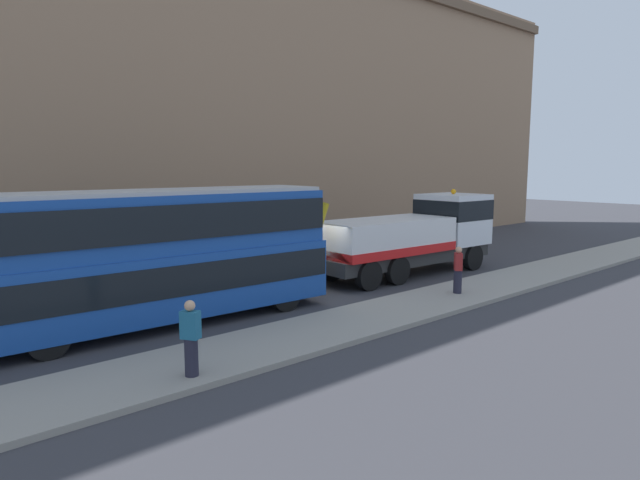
{
  "coord_description": "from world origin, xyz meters",
  "views": [
    {
      "loc": [
        -13.2,
        -15.61,
        4.78
      ],
      "look_at": [
        0.25,
        -0.37,
        2.0
      ],
      "focal_mm": 30.9,
      "sensor_mm": 36.0,
      "label": 1
    }
  ],
  "objects_px": {
    "recovery_tow_truck": "(413,234)",
    "double_decker_bus": "(156,252)",
    "pedestrian_onlooker": "(191,339)",
    "pedestrian_bystander": "(458,270)"
  },
  "relations": [
    {
      "from": "recovery_tow_truck",
      "to": "pedestrian_onlooker",
      "type": "bearing_deg",
      "value": -158.65
    },
    {
      "from": "recovery_tow_truck",
      "to": "pedestrian_onlooker",
      "type": "xyz_separation_m",
      "value": [
        -13.31,
        -4.59,
        -0.77
      ]
    },
    {
      "from": "pedestrian_onlooker",
      "to": "pedestrian_bystander",
      "type": "bearing_deg",
      "value": -27.36
    },
    {
      "from": "double_decker_bus",
      "to": "pedestrian_bystander",
      "type": "height_order",
      "value": "double_decker_bus"
    },
    {
      "from": "pedestrian_onlooker",
      "to": "pedestrian_bystander",
      "type": "xyz_separation_m",
      "value": [
        11.12,
        0.75,
        0.0
      ]
    },
    {
      "from": "double_decker_bus",
      "to": "pedestrian_bystander",
      "type": "distance_m",
      "value": 10.54
    },
    {
      "from": "double_decker_bus",
      "to": "pedestrian_onlooker",
      "type": "xyz_separation_m",
      "value": [
        -1.39,
        -4.61,
        -1.25
      ]
    },
    {
      "from": "recovery_tow_truck",
      "to": "double_decker_bus",
      "type": "height_order",
      "value": "double_decker_bus"
    },
    {
      "from": "recovery_tow_truck",
      "to": "double_decker_bus",
      "type": "distance_m",
      "value": 11.92
    },
    {
      "from": "double_decker_bus",
      "to": "pedestrian_onlooker",
      "type": "bearing_deg",
      "value": -104.49
    }
  ]
}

